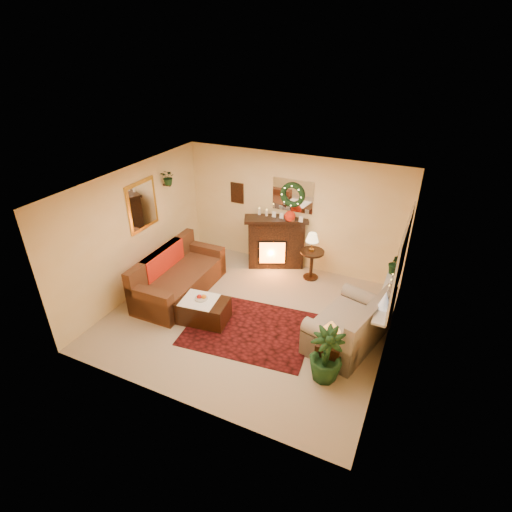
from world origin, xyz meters
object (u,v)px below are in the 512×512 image
at_px(fireplace, 276,244).
at_px(coffee_table, 200,310).
at_px(end_table_square, 329,352).
at_px(sofa, 180,275).
at_px(loveseat, 349,322).
at_px(side_table_round, 311,265).

bearing_deg(fireplace, coffee_table, -125.76).
bearing_deg(end_table_square, sofa, 167.65).
bearing_deg(sofa, coffee_table, -36.25).
bearing_deg(loveseat, side_table_round, 139.85).
relative_size(side_table_round, coffee_table, 0.64).
bearing_deg(loveseat, coffee_table, -153.16).
height_order(end_table_square, coffee_table, end_table_square).
xyz_separation_m(fireplace, coffee_table, (-0.49, -2.50, -0.34)).
xyz_separation_m(loveseat, side_table_round, (-1.22, 1.74, -0.09)).
relative_size(fireplace, coffee_table, 1.18).
relative_size(loveseat, coffee_table, 1.52).
distance_m(fireplace, side_table_round, 0.97).
bearing_deg(loveseat, fireplace, 152.75).
relative_size(sofa, coffee_table, 2.07).
xyz_separation_m(side_table_round, end_table_square, (1.09, -2.44, -0.05)).
xyz_separation_m(loveseat, end_table_square, (-0.13, -0.70, -0.15)).
bearing_deg(sofa, side_table_round, 36.18).
relative_size(sofa, fireplace, 1.75).
distance_m(fireplace, loveseat, 2.89).
distance_m(side_table_round, end_table_square, 2.67).
bearing_deg(end_table_square, loveseat, 79.33).
height_order(sofa, loveseat, sofa).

